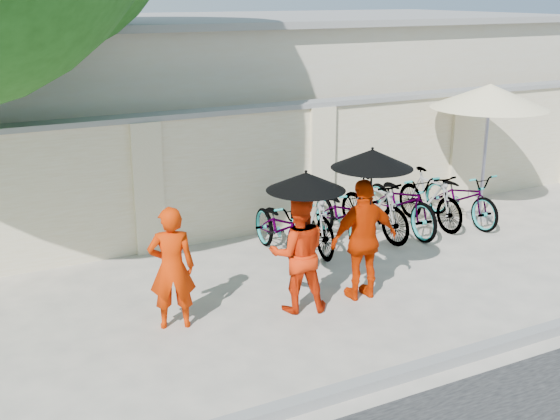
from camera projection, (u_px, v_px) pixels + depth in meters
name	position (u px, v px, depth m)	size (l,w,h in m)	color
ground	(307.00, 317.00, 8.56)	(80.00, 80.00, 0.00)	beige
kerb	(390.00, 377.00, 7.11)	(40.00, 0.16, 0.12)	gray
compound_wall	(264.00, 171.00, 11.42)	(20.00, 0.30, 2.00)	beige
building_behind	(227.00, 100.00, 14.89)	(14.00, 6.00, 3.20)	beige
monk_left	(172.00, 268.00, 8.11)	(0.54, 0.35, 1.48)	red
monk_center	(298.00, 254.00, 8.56)	(0.72, 0.56, 1.48)	red
parasol_center	(306.00, 181.00, 8.24)	(0.95, 0.95, 0.94)	black
monk_right	(364.00, 240.00, 8.89)	(0.92, 0.39, 1.58)	red
parasol_right	(372.00, 159.00, 8.52)	(1.01, 1.01, 1.08)	black
patio_umbrella	(490.00, 98.00, 11.67)	(2.29, 2.29, 2.34)	gray
bike_0	(281.00, 228.00, 10.34)	(0.62, 1.77, 0.93)	gray
bike_1	(311.00, 217.00, 10.67)	(0.49, 1.74, 1.05)	gray
bike_2	(342.00, 214.00, 10.99)	(0.61, 1.75, 0.92)	gray
bike_3	(374.00, 208.00, 11.21)	(0.46, 1.64, 0.99)	gray
bike_4	(401.00, 201.00, 11.52)	(0.67, 1.92, 1.01)	gray
bike_5	(430.00, 198.00, 11.78)	(0.45, 1.60, 0.96)	gray
bike_6	(461.00, 197.00, 11.95)	(0.60, 1.73, 0.91)	gray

